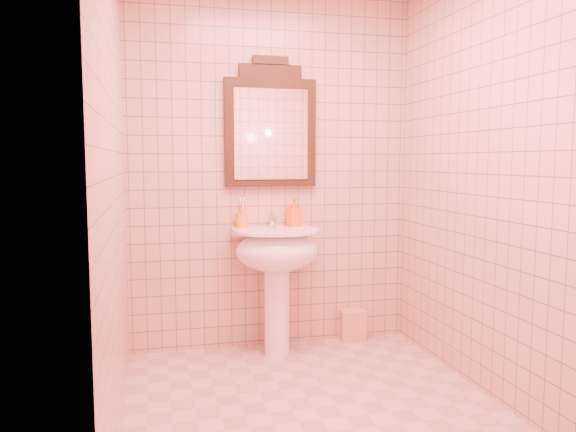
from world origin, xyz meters
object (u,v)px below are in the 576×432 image
object	(u,v)px
mirror	(271,127)
toothbrush_cup	(242,220)
pedestal_sink	(277,259)
soap_dispenser	(294,213)
towel	(353,325)

from	to	relation	value
mirror	toothbrush_cup	size ratio (longest dim) A/B	4.83
pedestal_sink	mirror	bearing A→B (deg)	90.00
mirror	soap_dispenser	world-z (taller)	mirror
toothbrush_cup	soap_dispenser	xyz separation A→B (m)	(0.37, -0.02, 0.05)
pedestal_sink	towel	size ratio (longest dim) A/B	3.88
toothbrush_cup	soap_dispenser	world-z (taller)	soap_dispenser
mirror	soap_dispenser	xyz separation A→B (m)	(0.16, -0.06, -0.60)
pedestal_sink	toothbrush_cup	world-z (taller)	toothbrush_cup
toothbrush_cup	towel	distance (m)	1.15
towel	mirror	bearing A→B (deg)	176.97
mirror	toothbrush_cup	distance (m)	0.68
soap_dispenser	towel	bearing A→B (deg)	-9.09
pedestal_sink	soap_dispenser	bearing A→B (deg)	42.72
pedestal_sink	soap_dispenser	size ratio (longest dim) A/B	4.34
pedestal_sink	towel	bearing A→B (deg)	15.38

